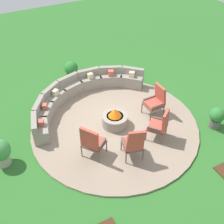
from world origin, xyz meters
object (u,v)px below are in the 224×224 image
(lounge_chair_back_right, at_px, (156,100))
(potted_plant_0, at_px, (217,117))
(fire_pit, at_px, (115,119))
(lounge_chair_back_left, at_px, (160,124))
(potted_plant_1, at_px, (71,69))
(lounge_chair_front_left, at_px, (92,141))
(potted_plant_2, at_px, (0,152))
(lounge_chair_front_right, at_px, (134,143))
(curved_stone_bench, at_px, (80,93))

(lounge_chair_back_right, xyz_separation_m, potted_plant_0, (1.38, -1.40, -0.21))
(fire_pit, bearing_deg, lounge_chair_back_right, -4.75)
(lounge_chair_back_left, xyz_separation_m, potted_plant_0, (1.94, -0.38, -0.20))
(potted_plant_1, bearing_deg, lounge_chair_front_left, -103.60)
(fire_pit, height_order, lounge_chair_front_left, lounge_chair_front_left)
(lounge_chair_front_left, height_order, potted_plant_1, lounge_chair_front_left)
(lounge_chair_front_left, relative_size, lounge_chair_back_left, 1.10)
(lounge_chair_back_left, bearing_deg, fire_pit, 90.32)
(lounge_chair_back_left, distance_m, potted_plant_1, 4.64)
(lounge_chair_back_right, relative_size, potted_plant_0, 1.48)
(lounge_chair_back_right, relative_size, potted_plant_2, 1.31)
(lounge_chair_back_right, bearing_deg, potted_plant_0, -136.33)
(lounge_chair_back_right, bearing_deg, lounge_chair_front_right, 127.61)
(lounge_chair_back_left, relative_size, potted_plant_0, 1.43)
(curved_stone_bench, height_order, lounge_chair_front_left, lounge_chair_front_left)
(curved_stone_bench, distance_m, lounge_chair_front_right, 3.23)
(lounge_chair_front_right, bearing_deg, potted_plant_0, 13.13)
(curved_stone_bench, relative_size, potted_plant_1, 6.37)
(potted_plant_2, bearing_deg, potted_plant_0, -14.27)
(potted_plant_1, xyz_separation_m, potted_plant_2, (-3.35, -3.27, 0.06))
(potted_plant_1, bearing_deg, potted_plant_0, -58.31)
(potted_plant_1, bearing_deg, lounge_chair_back_left, -76.55)
(lounge_chair_front_right, xyz_separation_m, potted_plant_2, (-3.31, 1.56, -0.17))
(potted_plant_0, bearing_deg, lounge_chair_front_right, 178.80)
(fire_pit, xyz_separation_m, potted_plant_1, (-0.17, 3.36, 0.09))
(curved_stone_bench, bearing_deg, lounge_chair_front_right, -85.14)
(lounge_chair_front_right, height_order, lounge_chair_back_left, lounge_chair_front_right)
(lounge_chair_back_left, bearing_deg, potted_plant_1, 65.16)
(lounge_chair_front_left, relative_size, potted_plant_1, 1.59)
(lounge_chair_back_left, relative_size, potted_plant_1, 1.45)
(fire_pit, bearing_deg, potted_plant_1, 92.81)
(curved_stone_bench, height_order, lounge_chair_back_left, lounge_chair_back_left)
(lounge_chair_front_right, xyz_separation_m, lounge_chair_back_right, (1.67, 1.34, -0.01))
(lounge_chair_front_left, relative_size, potted_plant_0, 1.57)
(curved_stone_bench, bearing_deg, lounge_chair_back_right, -43.87)
(lounge_chair_front_left, distance_m, lounge_chair_back_left, 2.12)
(lounge_chair_front_right, xyz_separation_m, potted_plant_0, (3.06, -0.06, -0.23))
(lounge_chair_front_left, distance_m, potted_plant_2, 2.53)
(lounge_chair_front_left, relative_size, potted_plant_2, 1.38)
(fire_pit, height_order, lounge_chair_front_right, lounge_chair_front_right)
(potted_plant_2, bearing_deg, lounge_chair_back_left, -15.65)
(lounge_chair_front_right, distance_m, potted_plant_1, 4.83)
(curved_stone_bench, bearing_deg, fire_pit, -74.68)
(lounge_chair_back_left, height_order, potted_plant_2, lounge_chair_back_left)
(lounge_chair_back_left, xyz_separation_m, potted_plant_1, (-1.08, 4.51, -0.21))
(fire_pit, xyz_separation_m, curved_stone_bench, (-0.48, 1.75, 0.05))
(curved_stone_bench, height_order, lounge_chair_back_right, lounge_chair_back_right)
(lounge_chair_back_left, bearing_deg, potted_plant_2, 126.06)
(lounge_chair_front_right, distance_m, lounge_chair_back_right, 2.14)
(fire_pit, bearing_deg, lounge_chair_back_left, -51.39)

